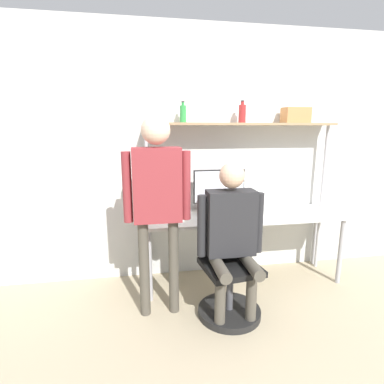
{
  "coord_description": "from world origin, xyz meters",
  "views": [
    {
      "loc": [
        -1.06,
        -2.59,
        1.64
      ],
      "look_at": [
        -0.62,
        -0.07,
        1.1
      ],
      "focal_mm": 28.0,
      "sensor_mm": 36.0,
      "label": 1
    }
  ],
  "objects_px": {
    "bottle_green": "(183,114)",
    "person_seated": "(232,229)",
    "laptop": "(217,212)",
    "person_standing": "(157,191)",
    "cell_phone": "(242,216)",
    "office_chair": "(228,283)",
    "storage_box": "(296,115)",
    "monitor": "(219,189)",
    "bottle_red": "(242,113)"
  },
  "relations": [
    {
      "from": "bottle_green",
      "to": "cell_phone",
      "type": "bearing_deg",
      "value": -22.51
    },
    {
      "from": "monitor",
      "to": "bottle_green",
      "type": "distance_m",
      "value": 0.87
    },
    {
      "from": "monitor",
      "to": "office_chair",
      "type": "relative_size",
      "value": 0.59
    },
    {
      "from": "cell_phone",
      "to": "bottle_green",
      "type": "height_order",
      "value": "bottle_green"
    },
    {
      "from": "laptop",
      "to": "person_seated",
      "type": "bearing_deg",
      "value": -91.84
    },
    {
      "from": "bottle_green",
      "to": "storage_box",
      "type": "bearing_deg",
      "value": -0.0
    },
    {
      "from": "bottle_red",
      "to": "storage_box",
      "type": "height_order",
      "value": "bottle_red"
    },
    {
      "from": "monitor",
      "to": "bottle_green",
      "type": "xyz_separation_m",
      "value": [
        -0.38,
        0.04,
        0.78
      ]
    },
    {
      "from": "laptop",
      "to": "office_chair",
      "type": "distance_m",
      "value": 0.72
    },
    {
      "from": "laptop",
      "to": "bottle_green",
      "type": "height_order",
      "value": "bottle_green"
    },
    {
      "from": "office_chair",
      "to": "bottle_green",
      "type": "bearing_deg",
      "value": 112.55
    },
    {
      "from": "monitor",
      "to": "bottle_red",
      "type": "bearing_deg",
      "value": 9.66
    },
    {
      "from": "cell_phone",
      "to": "person_seated",
      "type": "height_order",
      "value": "person_seated"
    },
    {
      "from": "person_standing",
      "to": "bottle_red",
      "type": "xyz_separation_m",
      "value": [
        0.93,
        0.61,
        0.67
      ]
    },
    {
      "from": "monitor",
      "to": "person_seated",
      "type": "height_order",
      "value": "person_seated"
    },
    {
      "from": "storage_box",
      "to": "monitor",
      "type": "bearing_deg",
      "value": -177.2
    },
    {
      "from": "laptop",
      "to": "cell_phone",
      "type": "distance_m",
      "value": 0.27
    },
    {
      "from": "cell_phone",
      "to": "person_standing",
      "type": "height_order",
      "value": "person_standing"
    },
    {
      "from": "person_standing",
      "to": "storage_box",
      "type": "xyz_separation_m",
      "value": [
        1.53,
        0.61,
        0.65
      ]
    },
    {
      "from": "laptop",
      "to": "office_chair",
      "type": "relative_size",
      "value": 0.35
    },
    {
      "from": "laptop",
      "to": "office_chair",
      "type": "height_order",
      "value": "laptop"
    },
    {
      "from": "laptop",
      "to": "person_standing",
      "type": "height_order",
      "value": "person_standing"
    },
    {
      "from": "office_chair",
      "to": "bottle_green",
      "type": "relative_size",
      "value": 4.52
    },
    {
      "from": "cell_phone",
      "to": "bottle_red",
      "type": "bearing_deg",
      "value": 80.11
    },
    {
      "from": "cell_phone",
      "to": "bottle_green",
      "type": "distance_m",
      "value": 1.21
    },
    {
      "from": "monitor",
      "to": "cell_phone",
      "type": "distance_m",
      "value": 0.38
    },
    {
      "from": "monitor",
      "to": "bottle_red",
      "type": "relative_size",
      "value": 2.46
    },
    {
      "from": "cell_phone",
      "to": "person_standing",
      "type": "bearing_deg",
      "value": -157.56
    },
    {
      "from": "bottle_red",
      "to": "office_chair",
      "type": "bearing_deg",
      "value": -114.53
    },
    {
      "from": "laptop",
      "to": "person_seated",
      "type": "xyz_separation_m",
      "value": [
        -0.02,
        -0.55,
        0.0
      ]
    },
    {
      "from": "bottle_red",
      "to": "bottle_green",
      "type": "relative_size",
      "value": 1.08
    },
    {
      "from": "person_seated",
      "to": "laptop",
      "type": "bearing_deg",
      "value": 88.16
    },
    {
      "from": "monitor",
      "to": "person_standing",
      "type": "xyz_separation_m",
      "value": [
        -0.69,
        -0.56,
        0.12
      ]
    },
    {
      "from": "cell_phone",
      "to": "office_chair",
      "type": "xyz_separation_m",
      "value": [
        -0.28,
        -0.47,
        -0.46
      ]
    },
    {
      "from": "person_standing",
      "to": "cell_phone",
      "type": "bearing_deg",
      "value": 22.44
    },
    {
      "from": "office_chair",
      "to": "person_seated",
      "type": "distance_m",
      "value": 0.52
    },
    {
      "from": "person_seated",
      "to": "storage_box",
      "type": "height_order",
      "value": "storage_box"
    },
    {
      "from": "office_chair",
      "to": "person_standing",
      "type": "relative_size",
      "value": 0.54
    },
    {
      "from": "person_seated",
      "to": "bottle_green",
      "type": "distance_m",
      "value": 1.27
    },
    {
      "from": "laptop",
      "to": "storage_box",
      "type": "relative_size",
      "value": 1.21
    },
    {
      "from": "person_seated",
      "to": "storage_box",
      "type": "distance_m",
      "value": 1.53
    },
    {
      "from": "bottle_green",
      "to": "person_seated",
      "type": "bearing_deg",
      "value": -68.34
    },
    {
      "from": "office_chair",
      "to": "storage_box",
      "type": "distance_m",
      "value": 1.89
    },
    {
      "from": "laptop",
      "to": "cell_phone",
      "type": "height_order",
      "value": "laptop"
    },
    {
      "from": "office_chair",
      "to": "person_standing",
      "type": "distance_m",
      "value": 1.04
    },
    {
      "from": "laptop",
      "to": "person_standing",
      "type": "distance_m",
      "value": 0.8
    },
    {
      "from": "person_standing",
      "to": "bottle_green",
      "type": "xyz_separation_m",
      "value": [
        0.31,
        0.61,
        0.66
      ]
    },
    {
      "from": "monitor",
      "to": "person_seated",
      "type": "relative_size",
      "value": 0.4
    },
    {
      "from": "laptop",
      "to": "bottle_red",
      "type": "xyz_separation_m",
      "value": [
        0.3,
        0.21,
        0.98
      ]
    },
    {
      "from": "bottle_green",
      "to": "bottle_red",
      "type": "bearing_deg",
      "value": 0.0
    }
  ]
}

